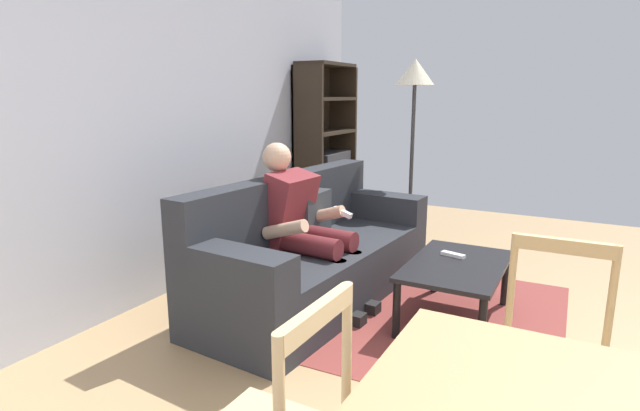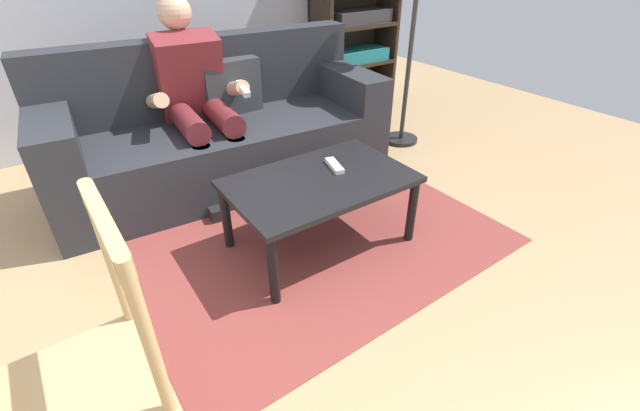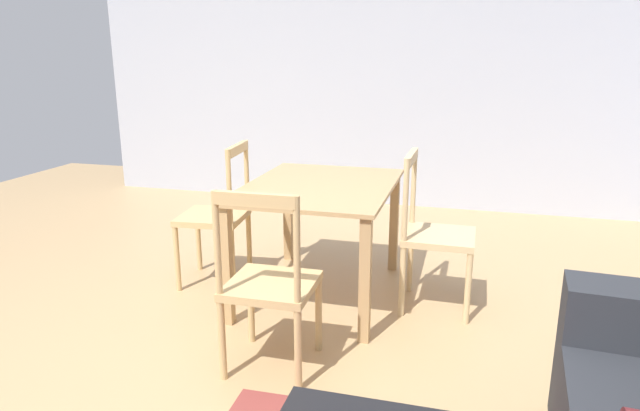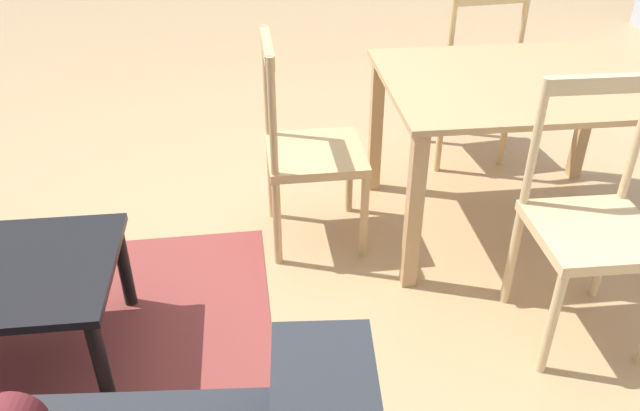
{
  "view_description": "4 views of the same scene",
  "coord_description": "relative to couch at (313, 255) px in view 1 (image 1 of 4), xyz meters",
  "views": [
    {
      "loc": [
        -2.23,
        0.07,
        1.53
      ],
      "look_at": [
        0.92,
        1.77,
        0.73
      ],
      "focal_mm": 28.14,
      "sensor_mm": 36.0,
      "label": 1
    },
    {
      "loc": [
        -0.06,
        -0.8,
        1.47
      ],
      "look_at": [
        1.03,
        0.78,
        0.25
      ],
      "focal_mm": 23.71,
      "sensor_mm": 36.0,
      "label": 2
    },
    {
      "loc": [
        2.18,
        1.02,
        1.53
      ],
      "look_at": [
        -1.12,
        0.12,
        0.6
      ],
      "focal_mm": 31.35,
      "sensor_mm": 36.0,
      "label": 3
    },
    {
      "loc": [
        0.05,
        2.6,
        1.74
      ],
      "look_at": [
        -0.1,
        1.28,
        0.9
      ],
      "focal_mm": 35.94,
      "sensor_mm": 36.0,
      "label": 4
    }
  ],
  "objects": [
    {
      "name": "wall_back",
      "position": [
        -0.93,
        1.11,
        0.99
      ],
      "size": [
        7.07,
        0.12,
        2.66
      ],
      "primitive_type": "cube",
      "color": "#B2B7C6",
      "rests_on": "ground_plane"
    },
    {
      "name": "bookshelf",
      "position": [
        1.84,
        0.87,
        0.43
      ],
      "size": [
        0.87,
        0.36,
        1.86
      ],
      "color": "#2D2319",
      "rests_on": "ground_plane"
    },
    {
      "name": "couch",
      "position": [
        0.0,
        0.0,
        0.0
      ],
      "size": [
        2.25,
        0.99,
        0.92
      ],
      "color": "#282B30",
      "rests_on": "ground_plane"
    },
    {
      "name": "area_rug",
      "position": [
        0.1,
        -1.05,
        -0.33
      ],
      "size": [
        2.03,
        1.44,
        0.01
      ],
      "primitive_type": "cube",
      "rotation": [
        0.0,
        0.0,
        0.02
      ],
      "color": "brown",
      "rests_on": "ground_plane"
    },
    {
      "name": "floor_lamp",
      "position": [
        1.48,
        -0.26,
        1.22
      ],
      "size": [
        0.36,
        0.36,
        1.85
      ],
      "color": "black",
      "rests_on": "ground_plane"
    },
    {
      "name": "person_lounging",
      "position": [
        -0.13,
        0.01,
        0.27
      ],
      "size": [
        0.61,
        0.9,
        1.18
      ],
      "color": "maroon",
      "rests_on": "ground_plane"
    },
    {
      "name": "tv_remote",
      "position": [
        0.24,
        -0.99,
        0.09
      ],
      "size": [
        0.09,
        0.18,
        0.02
      ],
      "primitive_type": "cube",
      "rotation": [
        0.0,
        0.0,
        2.89
      ],
      "color": "white",
      "rests_on": "coffee_table"
    },
    {
      "name": "dining_chair_facing_couch",
      "position": [
        -1.11,
        -1.72,
        0.11
      ],
      "size": [
        0.43,
        0.43,
        0.95
      ],
      "color": "tan",
      "rests_on": "ground_plane"
    },
    {
      "name": "coffee_table",
      "position": [
        0.1,
        -1.05,
        0.02
      ],
      "size": [
        0.95,
        0.6,
        0.41
      ],
      "color": "black",
      "rests_on": "ground_plane"
    }
  ]
}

